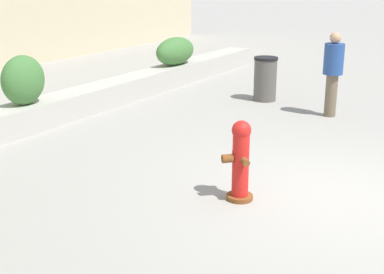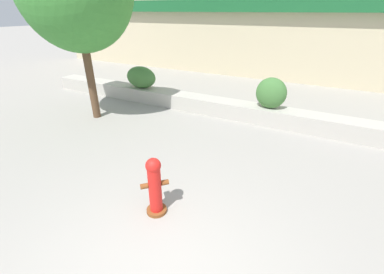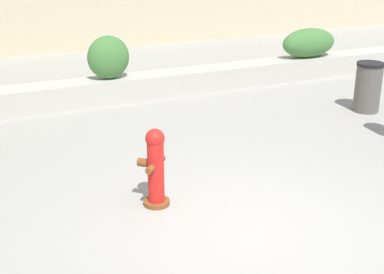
{
  "view_description": "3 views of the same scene",
  "coord_description": "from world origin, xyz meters",
  "px_view_note": "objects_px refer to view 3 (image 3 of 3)",
  "views": [
    {
      "loc": [
        -6.64,
        -1.74,
        2.9
      ],
      "look_at": [
        -0.17,
        2.21,
        0.53
      ],
      "focal_mm": 50.0,
      "sensor_mm": 36.0,
      "label": 1
    },
    {
      "loc": [
        1.42,
        -1.65,
        3.18
      ],
      "look_at": [
        -0.83,
        2.6,
        0.79
      ],
      "focal_mm": 24.0,
      "sensor_mm": 36.0,
      "label": 2
    },
    {
      "loc": [
        -2.96,
        -4.91,
        3.41
      ],
      "look_at": [
        -0.05,
        1.49,
        0.73
      ],
      "focal_mm": 50.0,
      "sensor_mm": 36.0,
      "label": 3
    }
  ],
  "objects_px": {
    "fire_hydrant": "(155,167)",
    "trash_bin": "(368,87)",
    "hedge_bush_1": "(108,57)",
    "hedge_bush_2": "(309,43)"
  },
  "relations": [
    {
      "from": "hedge_bush_1",
      "to": "trash_bin",
      "type": "bearing_deg",
      "value": -31.94
    },
    {
      "from": "hedge_bush_1",
      "to": "hedge_bush_2",
      "type": "xyz_separation_m",
      "value": [
        5.16,
        0.0,
        -0.1
      ]
    },
    {
      "from": "fire_hydrant",
      "to": "trash_bin",
      "type": "bearing_deg",
      "value": 20.68
    },
    {
      "from": "trash_bin",
      "to": "hedge_bush_1",
      "type": "bearing_deg",
      "value": 148.06
    },
    {
      "from": "hedge_bush_2",
      "to": "hedge_bush_1",
      "type": "bearing_deg",
      "value": 180.0
    },
    {
      "from": "hedge_bush_1",
      "to": "hedge_bush_2",
      "type": "bearing_deg",
      "value": 0.0
    },
    {
      "from": "fire_hydrant",
      "to": "hedge_bush_1",
      "type": "bearing_deg",
      "value": 80.78
    },
    {
      "from": "fire_hydrant",
      "to": "hedge_bush_2",
      "type": "bearing_deg",
      "value": 39.36
    },
    {
      "from": "hedge_bush_1",
      "to": "fire_hydrant",
      "type": "height_order",
      "value": "hedge_bush_1"
    },
    {
      "from": "hedge_bush_2",
      "to": "trash_bin",
      "type": "relative_size",
      "value": 1.47
    }
  ]
}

